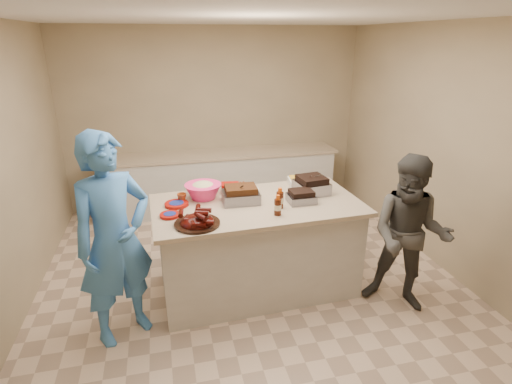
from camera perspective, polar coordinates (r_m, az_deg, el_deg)
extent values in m
cube|color=#47230F|center=(4.01, -2.16, -1.45)|extent=(0.37, 0.29, 0.11)
cube|color=black|center=(4.03, 6.44, -1.46)|extent=(0.27, 0.22, 0.08)
cube|color=gray|center=(4.28, 7.88, -0.13)|extent=(0.35, 0.35, 0.13)
cylinder|color=silver|center=(4.32, -1.35, 0.26)|extent=(0.28, 0.28, 0.04)
cube|color=gold|center=(4.53, 6.70, 1.12)|extent=(0.35, 0.27, 0.08)
cylinder|color=#381407|center=(3.73, 3.09, -3.27)|extent=(0.07, 0.07, 0.20)
cylinder|color=#381407|center=(3.88, 3.40, -2.28)|extent=(0.07, 0.07, 0.21)
cylinder|color=#E6AF00|center=(3.99, -4.13, -1.62)|extent=(0.04, 0.04, 0.11)
imported|color=silver|center=(4.13, -2.28, -0.77)|extent=(0.14, 0.05, 0.14)
cylinder|color=#8C0B04|center=(4.00, -11.26, -1.91)|extent=(0.24, 0.24, 0.03)
cylinder|color=#8C0B04|center=(3.78, -12.19, -3.43)|extent=(0.19, 0.19, 0.03)
imported|color=#A9491A|center=(4.09, -10.50, -1.36)|extent=(0.10, 0.09, 0.09)
cube|color=#8C0B04|center=(4.29, -3.69, 0.04)|extent=(0.21, 0.17, 0.09)
imported|color=#4283D0|center=(4.06, -17.87, -18.36)|extent=(1.56, 1.95, 0.45)
imported|color=#45433E|center=(4.45, 19.72, -14.78)|extent=(1.55, 1.69, 0.59)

